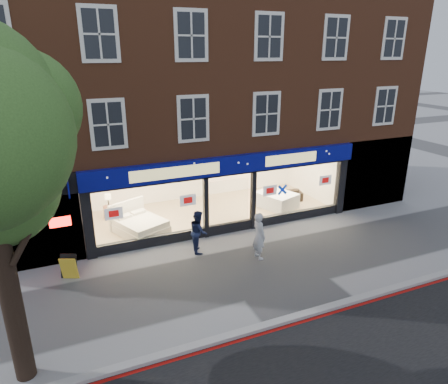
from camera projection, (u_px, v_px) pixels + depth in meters
ground at (265, 266)px, 13.95m from camera, size 120.00×120.00×0.00m
kerb_line at (318, 317)px, 11.26m from camera, size 60.00×0.10×0.01m
kerb_stone at (314, 312)px, 11.42m from camera, size 60.00×0.25×0.12m
showroom_floor at (211, 212)px, 18.49m from camera, size 11.00×4.50×0.10m
building at (195, 61)px, 17.73m from camera, size 19.00×8.26×10.30m
display_bed at (139, 225)px, 16.27m from camera, size 2.30×2.49×1.13m
bedside_table at (109, 212)px, 17.66m from camera, size 0.46×0.46×0.55m
mattress_stack at (276, 200)px, 18.94m from camera, size 1.88×2.10×0.68m
sofa at (280, 194)px, 19.76m from camera, size 2.29×1.32×0.63m
a_board at (69, 267)px, 13.07m from camera, size 0.63×0.53×0.83m
pedestrian_grey at (259, 236)px, 14.26m from camera, size 0.47×0.67×1.75m
pedestrian_blue at (199, 231)px, 14.75m from camera, size 0.75×0.89×1.62m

